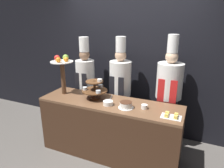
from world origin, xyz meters
TOP-DOWN VIEW (x-y plane):
  - ground_plane at (0.00, 0.00)m, footprint 14.00×14.00m
  - wall_back at (0.00, 1.25)m, footprint 10.00×0.06m
  - buffet_counter at (0.00, 0.31)m, footprint 2.13×0.61m
  - tiered_stand at (-0.26, 0.34)m, footprint 0.39×0.39m
  - fruit_pedestal at (-0.83, 0.33)m, footprint 0.36×0.36m
  - cake_round at (0.30, 0.21)m, footprint 0.21×0.21m
  - cup_white at (0.54, 0.29)m, footprint 0.09×0.09m
  - cake_square_tray at (0.91, 0.18)m, footprint 0.25×0.16m
  - serving_bowl_near at (0.03, 0.20)m, footprint 0.14×0.14m
  - chef_left at (-0.74, 0.87)m, footprint 0.34×0.34m
  - chef_center_left at (-0.05, 0.87)m, footprint 0.37×0.37m
  - chef_center_right at (0.77, 0.87)m, footprint 0.40×0.40m

SIDE VIEW (x-z plane):
  - ground_plane at x=0.00m, z-range 0.00..0.00m
  - buffet_counter at x=0.00m, z-range 0.00..0.89m
  - cake_square_tray at x=0.91m, z-range 0.88..0.93m
  - cup_white at x=0.54m, z-range 0.89..0.95m
  - serving_bowl_near at x=0.03m, z-range 0.84..1.00m
  - cake_round at x=0.30m, z-range 0.89..0.98m
  - chef_left at x=-0.74m, z-range 0.08..1.85m
  - chef_center_left at x=-0.05m, z-range 0.07..1.87m
  - chef_center_right at x=0.77m, z-range 0.06..1.91m
  - tiered_stand at x=-0.26m, z-range 0.89..1.21m
  - fruit_pedestal at x=-0.83m, z-range 1.02..1.66m
  - wall_back at x=0.00m, z-range 0.00..2.80m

